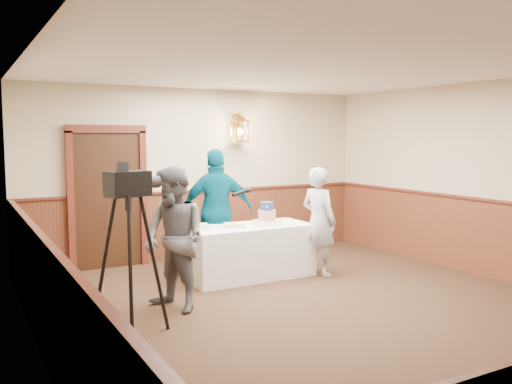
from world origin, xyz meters
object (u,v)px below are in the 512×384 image
Objects in this scene: tiered_cake at (267,216)px; display_table at (249,251)px; tv_camera_rig at (130,266)px; assistant_p at (217,211)px; baker at (319,222)px; sheet_cake_green at (199,226)px; interviewer at (175,239)px; sheet_cake_yellow at (235,225)px.

display_table is at bearing 167.23° from tiered_cake.
tiered_cake is 2.88m from tv_camera_rig.
baker is at bearing 156.67° from assistant_p.
baker reaches higher than display_table.
sheet_cake_green is 0.14× the size of assistant_p.
sheet_cake_green is 0.15× the size of interviewer.
tiered_cake is at bearing -12.77° from display_table.
display_table is at bearing 9.86° from sheet_cake_yellow.
assistant_p reaches higher than tv_camera_rig.
tiered_cake is 1.00m from sheet_cake_green.
sheet_cake_yellow is at bearing -170.14° from display_table.
tv_camera_rig is (-0.72, -0.67, -0.08)m from interviewer.
assistant_p is at bearing 40.45° from sheet_cake_green.
display_table is 1.07× the size of tv_camera_rig.
sheet_cake_green is 0.15× the size of tv_camera_rig.
sheet_cake_yellow is 0.19× the size of baker.
sheet_cake_green reaches higher than display_table.
tiered_cake is 0.20× the size of assistant_p.
sheet_cake_yellow is at bearing 104.70° from assistant_p.
tv_camera_rig is at bearing -141.48° from sheet_cake_yellow.
assistant_p is at bearing 90.03° from sheet_cake_yellow.
assistant_p is at bearing 37.00° from baker.
baker is at bearing -27.06° from tiered_cake.
sheet_cake_green is 0.16× the size of baker.
tiered_cake is 0.23× the size of baker.
tv_camera_rig is (-3.11, -1.18, -0.04)m from baker.
sheet_cake_green is 2.25m from tv_camera_rig.
baker is 0.86× the size of assistant_p.
assistant_p reaches higher than tiered_cake.
interviewer is at bearing -125.71° from sheet_cake_green.
interviewer is 1.06× the size of baker.
sheet_cake_yellow is at bearing 22.99° from tv_camera_rig.
baker reaches higher than sheet_cake_yellow.
interviewer reaches higher than baker.
assistant_p reaches higher than interviewer.
sheet_cake_yellow is 0.59m from assistant_p.
baker is 0.94× the size of tv_camera_rig.
tv_camera_rig reaches higher than tiered_cake.
assistant_p is 1.09× the size of tv_camera_rig.
assistant_p is (0.46, 0.39, 0.14)m from sheet_cake_green.
interviewer is at bearing -144.55° from sheet_cake_yellow.
baker reaches higher than tiered_cake.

